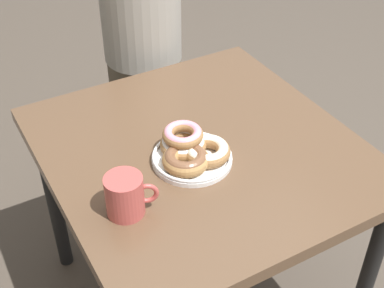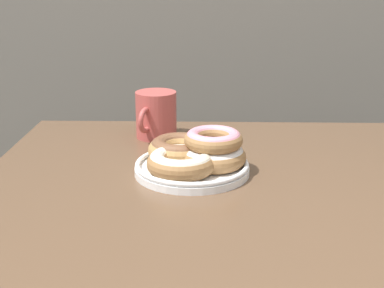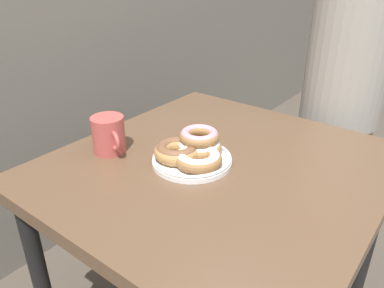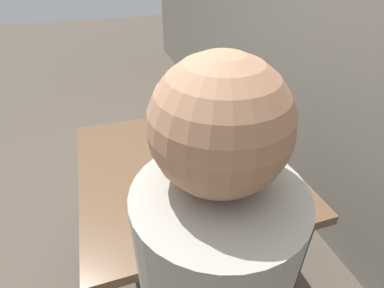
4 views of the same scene
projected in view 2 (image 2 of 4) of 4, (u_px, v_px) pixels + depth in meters
name	position (u px, v px, depth m)	size (l,w,h in m)	color
dining_table	(216.00, 224.00, 1.02)	(0.91, 0.86, 0.70)	brown
donut_plate	(194.00, 156.00, 1.04)	(0.24, 0.24, 0.09)	white
coffee_mug	(156.00, 114.00, 1.26)	(0.10, 0.13, 0.11)	#B74C47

